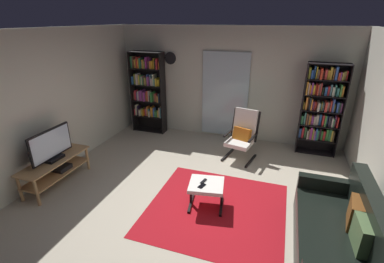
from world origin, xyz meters
The scene contains 15 objects.
ground_plane centered at (0.00, 0.00, 0.00)m, with size 7.02×7.02×0.00m, color #B8AD97.
wall_back centered at (0.00, 2.90, 1.30)m, with size 5.60×0.06×2.60m, color beige.
wall_left centered at (-2.70, 0.00, 1.30)m, with size 0.06×6.00×2.60m, color beige.
glass_door_panel centered at (-0.06, 2.83, 1.05)m, with size 1.10×0.01×2.00m, color silver.
area_rug centered at (0.48, 0.00, 0.00)m, with size 2.06×2.01×0.01m, color #A6121B.
tv_stand centered at (-2.36, -0.20, 0.32)m, with size 0.45×1.30×0.48m.
television centered at (-2.36, -0.21, 0.74)m, with size 0.20×0.86×0.55m.
bookshelf_near_tv centered at (-1.97, 2.61, 1.07)m, with size 0.84×0.30×2.01m.
bookshelf_near_sofa centered at (2.02, 2.60, 1.04)m, with size 0.79×0.30×1.94m.
leather_sofa centered at (2.11, -0.42, 0.31)m, with size 0.85×1.85×0.88m.
lounge_armchair centered at (0.55, 1.86, 0.53)m, with size 0.68×0.75×1.02m.
ottoman centered at (0.30, 0.02, 0.34)m, with size 0.59×0.56×0.41m.
tv_remote centered at (0.25, 0.05, 0.42)m, with size 0.04×0.14×0.02m, color black.
cell_phone centered at (0.26, -0.07, 0.42)m, with size 0.07×0.14×0.01m, color black.
wall_clock centered at (-1.43, 2.82, 1.85)m, with size 0.29×0.03×0.29m.
Camera 1 is at (1.25, -3.43, 2.74)m, focal length 25.76 mm.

